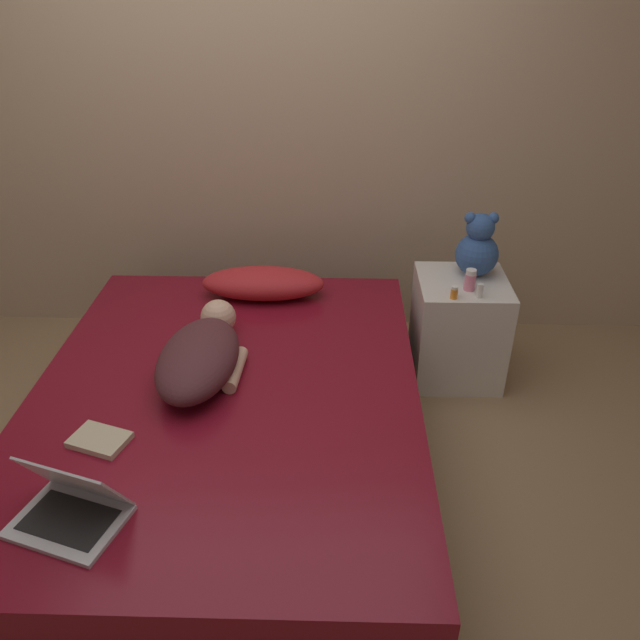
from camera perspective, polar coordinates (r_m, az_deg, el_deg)
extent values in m
plane|color=#937551|center=(2.88, -7.99, -13.22)|extent=(12.00, 12.00, 0.00)
cube|color=tan|center=(3.47, -6.22, 19.06)|extent=(8.00, 0.06, 2.60)
cube|color=#4C331E|center=(2.79, -8.19, -11.19)|extent=(1.62, 2.08, 0.27)
cube|color=maroon|center=(2.65, -8.54, -7.65)|extent=(1.59, 2.04, 0.16)
cube|color=silver|center=(3.35, 12.49, -0.75)|extent=(0.45, 0.45, 0.56)
ellipsoid|color=red|center=(3.22, -5.22, 3.37)|extent=(0.63, 0.26, 0.16)
ellipsoid|color=#4C2328|center=(2.63, -11.06, -3.52)|extent=(0.35, 0.61, 0.19)
sphere|color=#DBAD8E|center=(2.93, -9.28, 0.26)|extent=(0.16, 0.16, 0.16)
cylinder|color=#DBAD8E|center=(2.66, -7.74, -4.50)|extent=(0.07, 0.27, 0.06)
cube|color=silver|center=(2.20, -21.96, -16.73)|extent=(0.39, 0.33, 0.02)
cube|color=black|center=(2.19, -22.01, -16.55)|extent=(0.31, 0.25, 0.00)
cube|color=silver|center=(2.15, -21.53, -13.59)|extent=(0.35, 0.22, 0.21)
cube|color=black|center=(2.15, -21.53, -13.59)|extent=(0.31, 0.19, 0.18)
sphere|color=#335693|center=(3.26, 14.14, 5.83)|extent=(0.22, 0.22, 0.22)
sphere|color=#335693|center=(3.21, 14.47, 8.20)|extent=(0.14, 0.14, 0.14)
sphere|color=#335693|center=(3.18, 13.58, 9.06)|extent=(0.06, 0.06, 0.06)
sphere|color=#335693|center=(3.20, 15.57, 8.96)|extent=(0.06, 0.06, 0.06)
cylinder|color=pink|center=(3.13, 13.55, 3.41)|extent=(0.05, 0.05, 0.08)
cylinder|color=white|center=(3.10, 13.67, 4.29)|extent=(0.05, 0.05, 0.02)
cylinder|color=orange|center=(3.04, 12.16, 2.38)|extent=(0.03, 0.03, 0.05)
cylinder|color=white|center=(3.02, 12.22, 2.92)|extent=(0.03, 0.03, 0.01)
cylinder|color=white|center=(3.07, 14.38, 2.50)|extent=(0.03, 0.03, 0.06)
cylinder|color=white|center=(3.06, 14.46, 3.09)|extent=(0.03, 0.03, 0.02)
cube|color=#C6B793|center=(2.45, -19.50, -10.28)|extent=(0.24, 0.20, 0.02)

